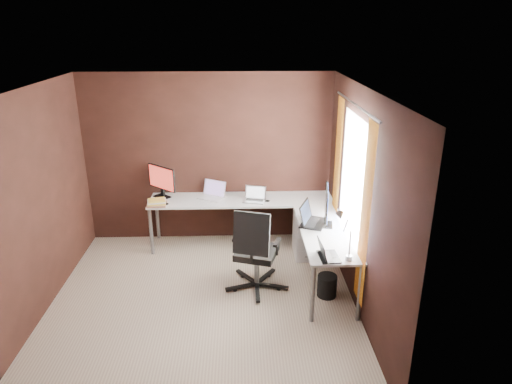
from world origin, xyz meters
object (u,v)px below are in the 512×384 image
Objects in this scene: monitor_right at (326,205)px; desk_lamp at (343,230)px; monitor_left at (162,180)px; laptop_black_big at (311,219)px; book_stack at (157,203)px; office_chair at (256,265)px; laptop_black_small at (326,254)px; wastebasket at (327,286)px; drawer_pedestal at (309,235)px; laptop_white at (213,194)px; laptop_silver at (255,198)px.

monitor_right is 0.85m from desk_lamp.
monitor_left is 2.27m from laptop_black_big.
monitor_right is at bearing -18.39° from book_stack.
office_chair is (1.35, -1.02, -0.45)m from book_stack.
laptop_black_big is 1.56× the size of laptop_black_small.
office_chair is 0.90m from wastebasket.
desk_lamp is (0.13, -1.44, 0.77)m from drawer_pedestal.
office_chair is (1.32, -1.34, -0.67)m from monitor_left.
laptop_black_big reaches higher than laptop_white.
laptop_white is 2.17m from wastebasket.
desk_lamp is at bearing 0.38° from monitor_left.
office_chair is (-0.92, 0.57, -0.74)m from desk_lamp.
book_stack is at bearing 164.67° from desk_lamp.
laptop_silver is at bearing 14.54° from laptop_white.
laptop_white is (-1.47, 1.02, -0.22)m from monitor_right.
wastebasket is at bearing -17.31° from laptop_white.
monitor_right is 1.21× the size of laptop_black_big.
laptop_black_small is (0.04, -0.91, -0.01)m from laptop_black_big.
book_stack is 2.78m from desk_lamp.
monitor_right is at bearing -80.50° from drawer_pedestal.
drawer_pedestal is 1.28× the size of monitor_left.
laptop_black_small is (1.34, -1.86, -0.01)m from laptop_white.
laptop_black_big is at bearing 14.66° from monitor_left.
wastebasket is at bearing 118.34° from desk_lamp.
drawer_pedestal is 2.20× the size of wastebasket.
monitor_right is 1.35× the size of laptop_white.
desk_lamp is 0.49× the size of office_chair.
monitor_right is at bearing -6.19° from laptop_white.
laptop_white is at bearing -179.41° from laptop_silver.
drawer_pedestal is 1.12× the size of desk_lamp.
laptop_white is at bearing 31.50° from laptop_black_small.
monitor_left reaches higher than drawer_pedestal.
book_stack is 1.03× the size of wastebasket.
monitor_left is at bearing 167.25° from drawer_pedestal.
laptop_white reaches higher than wastebasket.
drawer_pedestal is 1.02× the size of monitor_right.
laptop_white is at bearing 131.94° from office_chair.
laptop_black_big is at bearing -98.36° from drawer_pedestal.
laptop_white reaches higher than book_stack.
laptop_silver is 0.32× the size of office_chair.
monitor_right reaches higher than drawer_pedestal.
laptop_silver is 1.28× the size of wastebasket.
desk_lamp is at bearing -22.61° from laptop_white.
laptop_silver is at bearing 32.42° from monitor_left.
laptop_silver is at bearing 137.17° from desk_lamp.
laptop_silver is (-0.76, 0.27, 0.48)m from drawer_pedestal.
drawer_pedestal is 0.72m from laptop_black_big.
monitor_right reaches higher than laptop_silver.
laptop_silver is 1.24× the size of book_stack.
office_chair is at bearing 167.26° from wastebasket.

